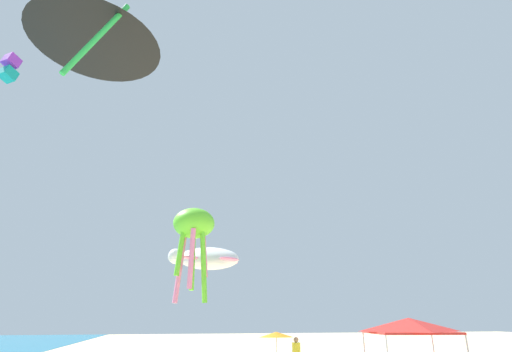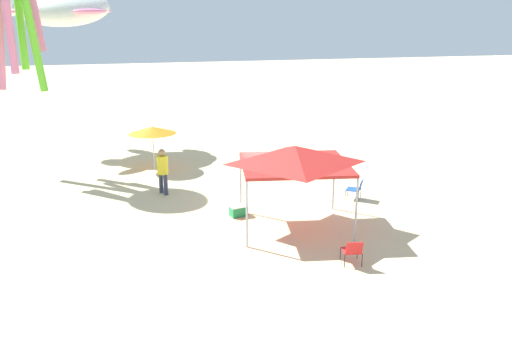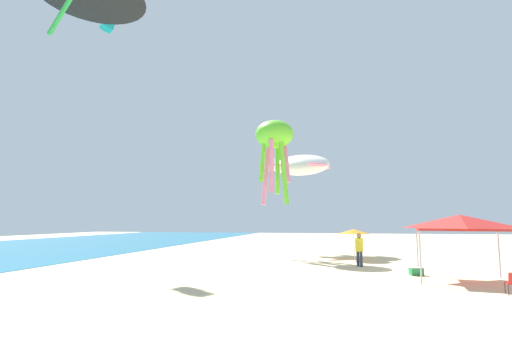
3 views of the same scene
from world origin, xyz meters
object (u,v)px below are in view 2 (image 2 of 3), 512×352
canopy_tent (295,156)px  kite_turtle_white (60,7)px  person_far_stroller (163,168)px  beach_umbrella (152,130)px  folding_chair_left_of_tent (356,188)px  cooler_box (239,211)px  folding_chair_facing_ocean (353,250)px

canopy_tent → kite_turtle_white: size_ratio=0.68×
canopy_tent → person_far_stroller: canopy_tent is taller
canopy_tent → beach_umbrella: bearing=27.3°
folding_chair_left_of_tent → kite_turtle_white: 18.05m
canopy_tent → folding_chair_left_of_tent: 4.37m
person_far_stroller → kite_turtle_white: bearing=174.6°
cooler_box → kite_turtle_white: size_ratio=0.12×
folding_chair_left_of_tent → person_far_stroller: person_far_stroller is taller
person_far_stroller → beach_umbrella: bearing=153.0°
folding_chair_facing_ocean → cooler_box: bearing=-53.2°
folding_chair_left_of_tent → person_far_stroller: 7.79m
canopy_tent → beach_umbrella: (8.26, 4.27, -0.65)m
folding_chair_left_of_tent → cooler_box: 4.95m
cooler_box → person_far_stroller: size_ratio=0.37×
folding_chair_left_of_tent → folding_chair_facing_ocean: same height
canopy_tent → beach_umbrella: 9.32m
kite_turtle_white → canopy_tent: bearing=126.8°
beach_umbrella → person_far_stroller: 3.80m
folding_chair_left_of_tent → kite_turtle_white: kite_turtle_white is taller
folding_chair_left_of_tent → cooler_box: folding_chair_left_of_tent is taller
folding_chair_left_of_tent → kite_turtle_white: size_ratio=0.14×
folding_chair_facing_ocean → folding_chair_left_of_tent: bearing=-106.0°
canopy_tent → cooler_box: size_ratio=5.73×
folding_chair_left_of_tent → person_far_stroller: size_ratio=0.43×
folding_chair_facing_ocean → person_far_stroller: bearing=-48.6°
folding_chair_facing_ocean → cooler_box: folding_chair_facing_ocean is taller
folding_chair_facing_ocean → cooler_box: 5.24m
folding_chair_left_of_tent → beach_umbrella: bearing=-94.2°
beach_umbrella → folding_chair_facing_ocean: size_ratio=2.71×
cooler_box → person_far_stroller: 4.08m
folding_chair_facing_ocean → kite_turtle_white: (17.30, 9.14, 6.86)m
person_far_stroller → kite_turtle_white: 12.16m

